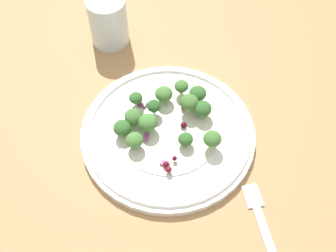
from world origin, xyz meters
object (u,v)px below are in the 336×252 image
plate (168,133)px  fork (267,237)px  broccoli_floret_0 (212,139)px  water_glass (108,21)px  broccoli_floret_1 (133,117)px  broccoli_floret_2 (186,139)px

plate → fork: size_ratio=1.46×
broccoli_floret_0 → water_glass: size_ratio=0.30×
broccoli_floret_0 → water_glass: 29.76cm
plate → fork: plate is taller
plate → broccoli_floret_1: (3.25, 4.42, 2.43)cm
broccoli_floret_1 → fork: 26.08cm
broccoli_floret_1 → broccoli_floret_2: broccoli_floret_1 is taller
broccoli_floret_0 → fork: (-15.30, -1.02, -3.25)cm
fork → broccoli_floret_2: bearing=14.6°
fork → water_glass: (44.34, 7.42, 4.25)cm
broccoli_floret_2 → water_glass: 27.35cm
broccoli_floret_2 → water_glass: bearing=6.2°
broccoli_floret_2 → water_glass: size_ratio=0.25×
broccoli_floret_1 → broccoli_floret_2: 8.81cm
broccoli_floret_2 → fork: broccoli_floret_2 is taller
plate → water_glass: water_glass is taller
broccoli_floret_2 → fork: bearing=-165.4°
fork → water_glass: 45.16cm
broccoli_floret_1 → broccoli_floret_2: size_ratio=1.25×
broccoli_floret_1 → water_glass: bearing=-8.1°
plate → broccoli_floret_2: (-3.29, -1.45, 1.90)cm
broccoli_floret_1 → fork: broccoli_floret_1 is taller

